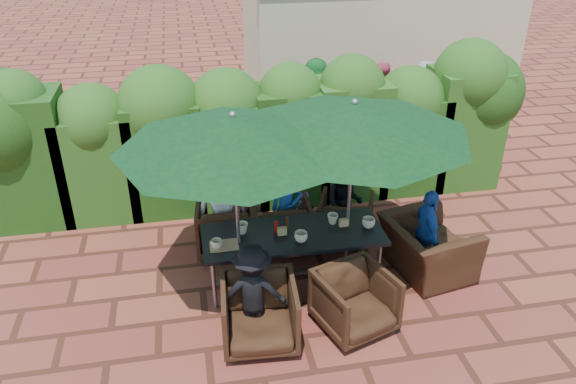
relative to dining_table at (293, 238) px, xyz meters
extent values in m
plane|color=brown|center=(-0.08, 0.04, -0.67)|extent=(80.00, 80.00, 0.00)
cube|color=black|center=(0.00, 0.00, 0.05)|extent=(2.30, 0.90, 0.05)
cube|color=gray|center=(0.00, 0.00, -0.55)|extent=(2.10, 0.05, 0.05)
cylinder|color=gray|center=(-1.05, -0.35, -0.32)|extent=(0.05, 0.05, 0.70)
cylinder|color=gray|center=(-1.05, 0.35, -0.32)|extent=(0.05, 0.05, 0.70)
cylinder|color=gray|center=(1.05, -0.35, -0.32)|extent=(0.05, 0.05, 0.70)
cylinder|color=gray|center=(1.05, 0.35, -0.32)|extent=(0.05, 0.05, 0.70)
cylinder|color=gray|center=(-0.70, -0.08, -0.66)|extent=(0.44, 0.44, 0.03)
cylinder|color=gray|center=(-0.70, -0.08, 0.53)|extent=(0.04, 0.04, 2.40)
cone|color=black|center=(-0.70, -0.08, 1.55)|extent=(2.74, 2.74, 0.38)
sphere|color=gray|center=(-0.70, -0.08, 1.75)|extent=(0.08, 0.08, 0.08)
cylinder|color=gray|center=(0.74, 0.07, -0.66)|extent=(0.44, 0.44, 0.03)
cylinder|color=gray|center=(0.74, 0.07, 0.53)|extent=(0.04, 0.04, 2.40)
cone|color=black|center=(0.74, 0.07, 1.55)|extent=(2.89, 2.89, 0.38)
sphere|color=gray|center=(0.74, 0.07, 1.75)|extent=(0.08, 0.08, 0.08)
imported|color=black|center=(-0.79, 0.94, -0.26)|extent=(0.88, 0.83, 0.83)
imported|color=black|center=(-0.01, 0.85, -0.26)|extent=(0.84, 0.79, 0.84)
imported|color=black|center=(0.95, 0.83, -0.29)|extent=(0.96, 0.94, 0.78)
imported|color=black|center=(-0.59, -1.03, -0.24)|extent=(0.89, 0.84, 0.86)
imported|color=black|center=(0.54, -1.01, -0.26)|extent=(1.00, 0.97, 0.82)
imported|color=black|center=(1.81, -0.11, -0.18)|extent=(0.94, 1.26, 1.00)
imported|color=silver|center=(-0.81, 0.94, 0.02)|extent=(0.71, 0.44, 1.40)
imported|color=#2155B3|center=(0.08, 0.90, -0.07)|extent=(0.44, 0.36, 1.22)
imported|color=black|center=(0.95, 0.97, -0.10)|extent=(0.64, 0.53, 1.14)
imported|color=black|center=(-0.64, -0.89, -0.07)|extent=(0.82, 0.48, 1.20)
imported|color=#2155B3|center=(1.80, -0.06, -0.08)|extent=(0.39, 0.72, 1.20)
imported|color=#D84C70|center=(-0.45, 1.03, -0.24)|extent=(0.37, 0.32, 0.88)
imported|color=#724698|center=(0.39, 1.05, -0.31)|extent=(0.31, 0.27, 0.73)
imported|color=#238333|center=(1.31, 4.35, 0.22)|extent=(1.78, 1.04, 1.80)
imported|color=#D84C70|center=(2.68, 4.50, 0.12)|extent=(0.80, 0.52, 1.59)
imported|color=gray|center=(3.62, 4.46, 0.11)|extent=(1.08, 0.98, 1.57)
imported|color=beige|center=(-0.98, -0.15, 0.13)|extent=(0.14, 0.14, 0.11)
imported|color=beige|center=(-0.63, 0.12, 0.15)|extent=(0.15, 0.15, 0.14)
imported|color=beige|center=(0.06, -0.21, 0.14)|extent=(0.17, 0.17, 0.13)
imported|color=beige|center=(0.55, 0.14, 0.14)|extent=(0.14, 0.14, 0.14)
imported|color=beige|center=(0.98, -0.05, 0.14)|extent=(0.17, 0.17, 0.13)
cylinder|color=#B20C0A|center=(-0.21, 0.05, 0.16)|extent=(0.04, 0.04, 0.17)
cylinder|color=#4C230C|center=(-0.06, 0.12, 0.16)|extent=(0.04, 0.04, 0.17)
cube|color=#AC7F53|center=(-0.89, -0.13, 0.08)|extent=(0.35, 0.25, 0.02)
cube|color=tan|center=(-0.14, -0.01, 0.13)|extent=(0.12, 0.06, 0.10)
cube|color=tan|center=(0.68, 0.05, 0.13)|extent=(0.12, 0.06, 0.10)
cube|color=black|center=(-3.58, 2.34, 0.35)|extent=(1.15, 0.95, 2.05)
sphere|color=black|center=(-3.58, 2.34, 1.27)|extent=(0.91, 0.91, 0.91)
cube|color=black|center=(-2.58, 2.34, 0.17)|extent=(1.15, 0.95, 1.68)
sphere|color=black|center=(-2.58, 2.34, 0.90)|extent=(1.10, 1.10, 1.10)
cube|color=black|center=(-1.58, 2.34, 0.23)|extent=(1.15, 0.95, 1.82)
sphere|color=black|center=(-1.58, 2.34, 1.04)|extent=(1.27, 1.27, 1.27)
cube|color=black|center=(-0.58, 2.34, 0.20)|extent=(1.15, 0.95, 1.76)
sphere|color=black|center=(-0.58, 2.34, 0.98)|extent=(1.19, 1.19, 1.19)
cube|color=black|center=(0.42, 2.34, 0.27)|extent=(1.15, 0.95, 1.88)
sphere|color=black|center=(0.42, 2.34, 1.11)|extent=(1.00, 1.00, 1.00)
cube|color=black|center=(1.42, 2.34, 0.29)|extent=(1.15, 0.95, 1.94)
sphere|color=black|center=(1.42, 2.34, 1.16)|extent=(1.05, 1.05, 1.05)
cube|color=black|center=(2.42, 2.34, 0.15)|extent=(1.15, 0.95, 1.65)
sphere|color=black|center=(2.42, 2.34, 0.88)|extent=(1.15, 1.15, 1.15)
cube|color=black|center=(3.42, 2.34, 0.33)|extent=(1.15, 0.95, 2.02)
sphere|color=black|center=(3.42, 2.34, 1.24)|extent=(1.21, 1.21, 1.21)
sphere|color=black|center=(-3.88, 2.44, 0.93)|extent=(1.60, 1.60, 1.60)
sphere|color=black|center=(3.72, 2.44, 0.93)|extent=(1.40, 1.40, 1.40)
cube|color=tan|center=(3.42, 7.04, 0.93)|extent=(6.00, 3.00, 3.20)
camera|label=1|loc=(-1.20, -5.90, 3.93)|focal=35.00mm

